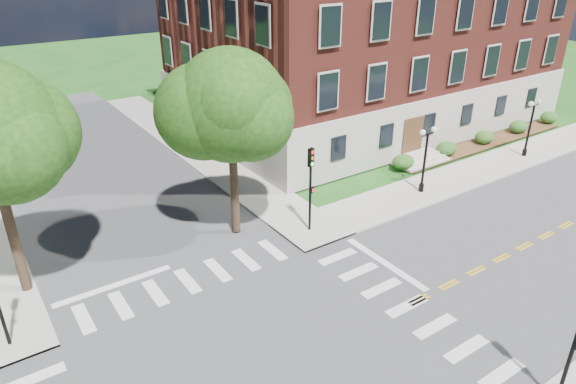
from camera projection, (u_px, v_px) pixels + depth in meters
ground at (269, 376)px, 18.95m from camera, size 160.00×160.00×0.00m
road_ew at (269, 376)px, 18.95m from camera, size 90.00×12.00×0.01m
road_ns at (269, 376)px, 18.95m from camera, size 12.00×90.00×0.01m
sidewalk_ne at (332, 158)px, 38.15m from camera, size 34.00×34.00×0.12m
crosswalk_east at (407, 306)px, 22.61m from camera, size 2.20×10.20×0.02m
stop_bar_east at (385, 263)px, 25.65m from camera, size 0.40×5.50×0.00m
main_building at (366, 22)px, 43.82m from camera, size 30.60×22.40×16.50m
shrub_row at (483, 145)px, 40.68m from camera, size 18.00×2.00×1.30m
tree_d at (230, 106)px, 25.27m from camera, size 5.71×5.71×9.96m
traffic_signal_ne at (311, 179)px, 27.11m from camera, size 0.37×0.44×4.80m
twin_lamp_west at (425, 156)px, 31.81m from camera, size 1.36×0.36×4.23m
twin_lamp_east at (530, 125)px, 37.31m from camera, size 1.36×0.36×4.23m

